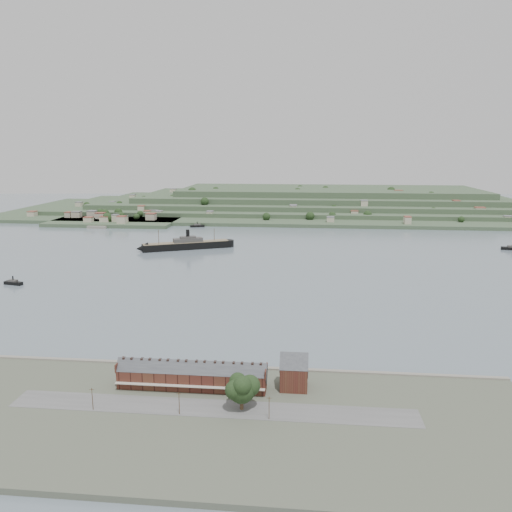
# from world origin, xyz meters

# --- Properties ---
(ground) EXTENTS (1400.00, 1400.00, 0.00)m
(ground) POSITION_xyz_m (0.00, 0.00, 0.00)
(ground) COLOR slate
(ground) RESTS_ON ground
(near_shore) EXTENTS (220.00, 80.00, 2.60)m
(near_shore) POSITION_xyz_m (0.00, -186.75, 1.01)
(near_shore) COLOR #4C5142
(near_shore) RESTS_ON ground
(terrace_row) EXTENTS (55.60, 9.80, 11.07)m
(terrace_row) POSITION_xyz_m (-10.00, -168.02, 6.84)
(terrace_row) COLOR #4C221B
(terrace_row) RESTS_ON ground
(gabled_building) EXTENTS (10.40, 10.18, 14.09)m
(gabled_building) POSITION_xyz_m (27.50, -164.00, 8.19)
(gabled_building) COLOR #4C221B
(gabled_building) RESTS_ON ground
(far_peninsula) EXTENTS (760.00, 309.00, 30.00)m
(far_peninsula) POSITION_xyz_m (27.91, 393.10, 11.88)
(far_peninsula) COLOR #3B5337
(far_peninsula) RESTS_ON ground
(steamship) EXTENTS (83.48, 43.70, 21.26)m
(steamship) POSITION_xyz_m (-77.76, 95.89, 3.93)
(steamship) COLOR black
(steamship) RESTS_ON ground
(tugboat) EXTENTS (13.57, 6.13, 5.91)m
(tugboat) POSITION_xyz_m (-162.45, -32.21, 1.44)
(tugboat) COLOR black
(tugboat) RESTS_ON ground
(ferry_west) EXTENTS (17.15, 8.62, 6.20)m
(ferry_west) POSITION_xyz_m (-93.71, 225.00, 1.49)
(ferry_west) COLOR black
(ferry_west) RESTS_ON ground
(ferry_east) EXTENTS (19.11, 9.15, 6.91)m
(ferry_east) POSITION_xyz_m (215.33, 121.94, 1.66)
(ferry_east) COLOR black
(ferry_east) RESTS_ON ground
(fig_tree) EXTENTS (11.72, 10.15, 13.08)m
(fig_tree) POSITION_xyz_m (10.58, -182.06, 9.98)
(fig_tree) COLOR #493622
(fig_tree) RESTS_ON ground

